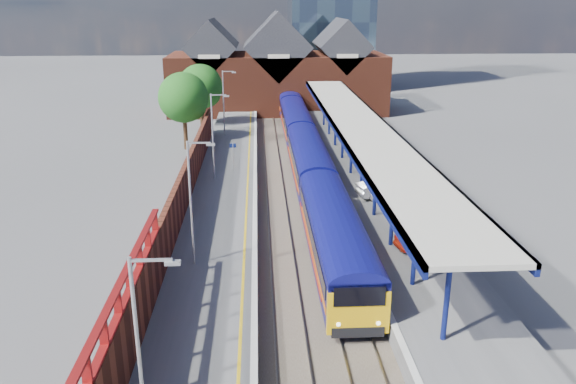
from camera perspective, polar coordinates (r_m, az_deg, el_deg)
name	(u,v)px	position (r m, az deg, el deg)	size (l,w,h in m)	color
ground	(288,163)	(54.65, -0.02, 2.97)	(240.00, 240.00, 0.00)	#5B5B5E
ballast_bed	(294,196)	(45.11, 0.66, -0.42)	(6.00, 76.00, 0.06)	#473D33
rails	(294,195)	(45.08, 0.66, -0.32)	(4.51, 76.00, 0.14)	slate
left_platform	(226,192)	(44.95, -6.35, 0.02)	(5.00, 76.00, 1.00)	#565659
right_platform	(369,189)	(45.73, 8.19, 0.27)	(6.00, 76.00, 1.00)	#565659
coping_left	(255,185)	(44.71, -3.37, 0.71)	(0.30, 76.00, 0.05)	silver
coping_right	(334,184)	(45.10, 4.66, 0.84)	(0.30, 76.00, 0.05)	silver
yellow_line	(248,185)	(44.72, -4.14, 0.68)	(0.14, 76.00, 0.01)	yellow
train	(302,137)	(56.08, 1.40, 5.61)	(2.87, 65.90, 3.45)	#0E0F63
canopy	(360,126)	(46.25, 7.37, 6.62)	(4.50, 52.00, 4.48)	#0E1756
lamp_post_a	(143,349)	(17.88, -14.52, -15.19)	(1.48, 0.18, 7.00)	#A5A8AA
lamp_post_b	(193,196)	(30.38, -9.63, -0.40)	(1.48, 0.18, 7.00)	#A5A8AA
lamp_post_c	(214,131)	(45.74, -7.51, 6.15)	(1.48, 0.18, 7.00)	#A5A8AA
lamp_post_d	(225,99)	(61.43, -6.45, 9.38)	(1.48, 0.18, 7.00)	#A5A8AA
platform_sign	(233,152)	(48.13, -5.60, 4.03)	(0.55, 0.08, 2.50)	#A5A8AA
brick_wall	(181,196)	(38.49, -10.81, -0.36)	(0.35, 50.00, 3.86)	#5E2718
station_building	(277,72)	(81.13, -1.10, 12.05)	(30.00, 12.12, 13.78)	#5E2718
tree_near	(185,99)	(59.68, -10.44, 9.27)	(5.20, 5.20, 8.10)	#382314
tree_far	(202,88)	(67.43, -8.76, 10.41)	(5.20, 5.20, 8.10)	#382314
parked_car_red	(426,238)	(34.15, 13.88, -4.53)	(1.53, 3.80, 1.30)	#A9210E
parked_car_silver	(387,187)	(42.46, 10.06, 0.49)	(1.57, 4.50, 1.48)	#B3B2B7
parked_car_dark	(394,179)	(44.67, 10.70, 1.27)	(1.89, 4.66, 1.35)	black
parked_car_blue	(387,167)	(48.20, 10.06, 2.56)	(2.14, 4.63, 1.29)	navy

